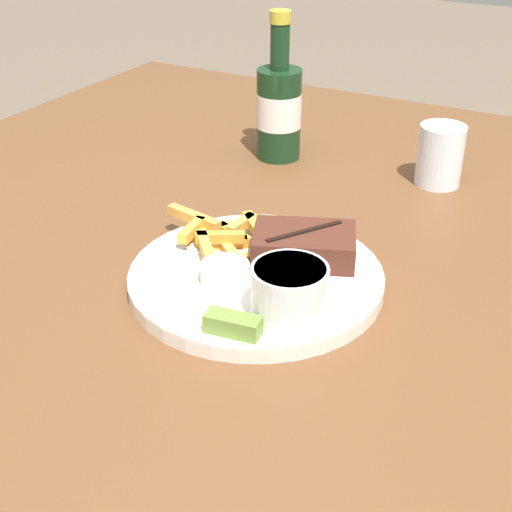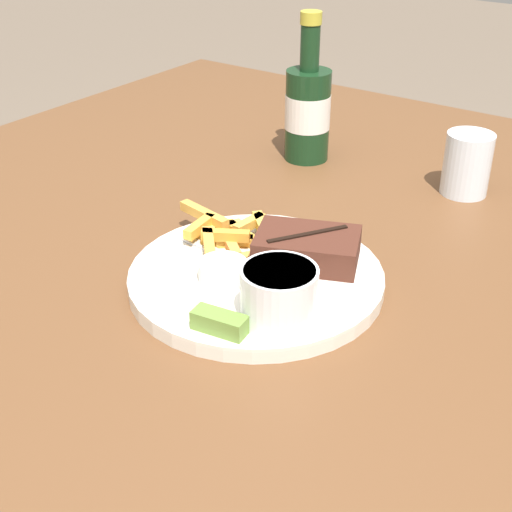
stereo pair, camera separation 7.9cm
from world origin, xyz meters
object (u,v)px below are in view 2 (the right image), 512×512
at_px(coleslaw_cup, 279,292).
at_px(drinking_glass, 467,164).
at_px(dinner_plate, 256,278).
at_px(steak_portion, 307,248).
at_px(knife_utensil, 268,254).
at_px(dipping_sauce_cup, 223,270).
at_px(beer_bottle, 308,109).
at_px(fork_utensil, 208,248).
at_px(pickle_spear, 220,322).

height_order(coleslaw_cup, drinking_glass, drinking_glass).
relative_size(dinner_plate, steak_portion, 2.10).
distance_m(knife_utensil, drinking_glass, 0.36).
bearing_deg(dipping_sauce_cup, steak_portion, 60.41).
distance_m(dipping_sauce_cup, knife_utensil, 0.08).
bearing_deg(coleslaw_cup, beer_bottle, 118.40).
height_order(dinner_plate, dipping_sauce_cup, dipping_sauce_cup).
bearing_deg(fork_utensil, steak_portion, 29.07).
bearing_deg(pickle_spear, drinking_glass, 82.67).
bearing_deg(beer_bottle, steak_portion, -58.17).
xyz_separation_m(fork_utensil, knife_utensil, (0.07, 0.03, 0.00)).
relative_size(coleslaw_cup, fork_utensil, 0.58).
xyz_separation_m(dipping_sauce_cup, beer_bottle, (-0.14, 0.39, 0.05)).
bearing_deg(drinking_glass, steak_portion, -101.56).
bearing_deg(coleslaw_cup, dinner_plate, 139.29).
bearing_deg(dinner_plate, pickle_spear, -72.22).
bearing_deg(dipping_sauce_cup, coleslaw_cup, -15.48).
relative_size(steak_portion, pickle_spear, 2.35).
height_order(steak_portion, dipping_sauce_cup, steak_portion).
bearing_deg(beer_bottle, pickle_spear, -67.89).
bearing_deg(dinner_plate, steak_portion, 58.29).
distance_m(dinner_plate, drinking_glass, 0.39).
xyz_separation_m(dipping_sauce_cup, drinking_glass, (0.12, 0.41, 0.01)).
xyz_separation_m(steak_portion, knife_utensil, (-0.04, -0.02, -0.01)).
bearing_deg(knife_utensil, pickle_spear, -141.44).
bearing_deg(coleslaw_cup, fork_utensil, 154.63).
height_order(steak_portion, pickle_spear, steak_portion).
height_order(coleslaw_cup, fork_utensil, coleslaw_cup).
height_order(dinner_plate, coleslaw_cup, coleslaw_cup).
bearing_deg(dipping_sauce_cup, dinner_plate, 63.69).
bearing_deg(beer_bottle, coleslaw_cup, -61.60).
xyz_separation_m(steak_portion, drinking_glass, (0.07, 0.32, 0.01)).
xyz_separation_m(knife_utensil, beer_bottle, (-0.15, 0.32, 0.06)).
bearing_deg(drinking_glass, dipping_sauce_cup, -105.89).
height_order(coleslaw_cup, beer_bottle, beer_bottle).
xyz_separation_m(dinner_plate, knife_utensil, (-0.01, 0.04, 0.01)).
bearing_deg(dinner_plate, fork_utensil, 174.07).
bearing_deg(pickle_spear, coleslaw_cup, 55.26).
height_order(fork_utensil, knife_utensil, knife_utensil).
bearing_deg(steak_portion, dipping_sauce_cup, -119.59).
distance_m(fork_utensil, drinking_glass, 0.41).
distance_m(dinner_plate, pickle_spear, 0.12).
bearing_deg(beer_bottle, dinner_plate, -66.57).
bearing_deg(dinner_plate, dipping_sauce_cup, -116.31).
height_order(fork_utensil, beer_bottle, beer_bottle).
distance_m(dinner_plate, knife_utensil, 0.04).
distance_m(steak_portion, knife_utensil, 0.05).
distance_m(coleslaw_cup, drinking_glass, 0.44).
relative_size(fork_utensil, beer_bottle, 0.59).
relative_size(steak_portion, fork_utensil, 1.02).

